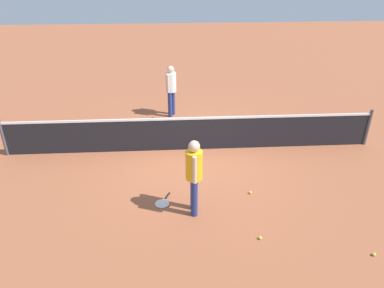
# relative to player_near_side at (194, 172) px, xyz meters

# --- Properties ---
(ground_plane) EXTENTS (40.00, 40.00, 0.00)m
(ground_plane) POSITION_rel_player_near_side_xyz_m (0.09, 2.76, -1.01)
(ground_plane) COLOR #9E5638
(court_net) EXTENTS (10.09, 0.09, 1.07)m
(court_net) POSITION_rel_player_near_side_xyz_m (0.09, 2.76, -0.51)
(court_net) COLOR #4C4C51
(court_net) RESTS_ON ground_plane
(player_near_side) EXTENTS (0.34, 0.52, 1.70)m
(player_near_side) POSITION_rel_player_near_side_xyz_m (0.00, 0.00, 0.00)
(player_near_side) COLOR navy
(player_near_side) RESTS_ON ground_plane
(player_far_side) EXTENTS (0.45, 0.51, 1.70)m
(player_far_side) POSITION_rel_player_near_side_xyz_m (-0.41, 5.17, 0.00)
(player_far_side) COLOR navy
(player_far_side) RESTS_ON ground_plane
(tennis_racket_near_player) EXTENTS (0.41, 0.60, 0.03)m
(tennis_racket_near_player) POSITION_rel_player_near_side_xyz_m (-0.67, 0.33, -1.00)
(tennis_racket_near_player) COLOR white
(tennis_racket_near_player) RESTS_ON ground_plane
(tennis_racket_far_player) EXTENTS (0.59, 0.45, 0.03)m
(tennis_racket_far_player) POSITION_rel_player_near_side_xyz_m (-1.37, 4.76, -1.00)
(tennis_racket_far_player) COLOR blue
(tennis_racket_far_player) RESTS_ON ground_plane
(tennis_ball_by_net) EXTENTS (0.07, 0.07, 0.07)m
(tennis_ball_by_net) POSITION_rel_player_near_side_xyz_m (1.33, 0.57, -0.98)
(tennis_ball_by_net) COLOR #C6E033
(tennis_ball_by_net) RESTS_ON ground_plane
(tennis_ball_baseline) EXTENTS (0.07, 0.07, 0.07)m
(tennis_ball_baseline) POSITION_rel_player_near_side_xyz_m (3.20, -1.47, -0.98)
(tennis_ball_baseline) COLOR #C6E033
(tennis_ball_baseline) RESTS_ON ground_plane
(tennis_ball_stray_left) EXTENTS (0.07, 0.07, 0.07)m
(tennis_ball_stray_left) POSITION_rel_player_near_side_xyz_m (1.22, -0.92, -0.98)
(tennis_ball_stray_left) COLOR #C6E033
(tennis_ball_stray_left) RESTS_ON ground_plane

